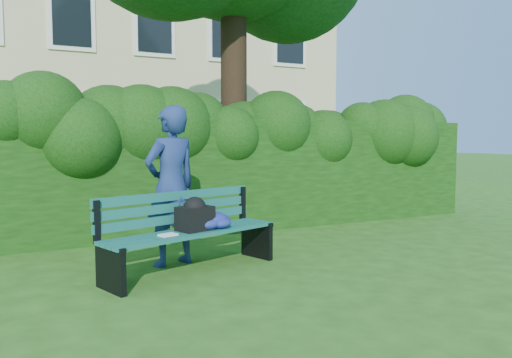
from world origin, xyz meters
name	(u,v)px	position (x,y,z in m)	size (l,w,h in m)	color
ground	(277,258)	(0.00, 0.00, 0.00)	(80.00, 80.00, 0.00)	#294E17
apartment_building	(93,15)	(0.00, 13.99, 6.00)	(16.00, 8.08, 12.00)	#C9BD87
hedge	(212,175)	(0.00, 2.20, 0.90)	(10.00, 1.00, 1.80)	black
park_bench	(195,226)	(-1.12, -0.09, 0.51)	(2.17, 1.18, 0.89)	#0D433A
man_reading	(171,186)	(-1.27, 0.28, 0.94)	(0.68, 0.45, 1.88)	navy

